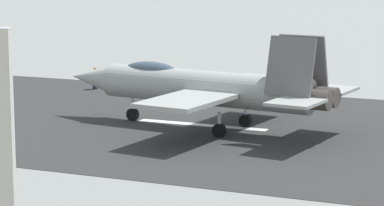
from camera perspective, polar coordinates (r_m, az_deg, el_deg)
ground_plane at (r=52.98m, az=-0.27°, el=-1.34°), size 400.00×400.00×0.00m
runway_strip at (r=52.97m, az=-0.25°, el=-1.34°), size 240.00×26.00×0.02m
fighter_jet at (r=51.17m, az=0.72°, el=1.05°), size 17.79×13.46×5.66m
crew_person at (r=66.24m, az=-6.17°, el=1.58°), size 0.52×0.53×1.67m
marker_cone_mid at (r=66.08m, az=-1.32°, el=1.13°), size 0.44×0.44×0.55m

